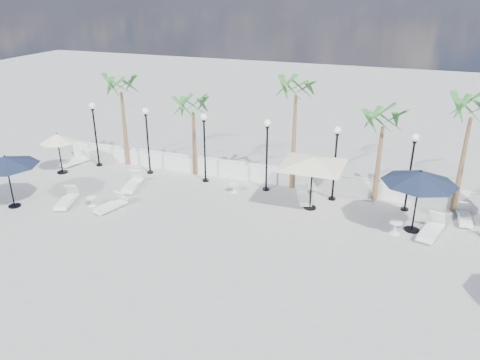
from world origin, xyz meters
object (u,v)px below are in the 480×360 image
(lounger_4, at_px, (304,197))
(lounger_0, at_px, (75,160))
(parasol_cream_small, at_px, (57,139))
(lounger_5, at_px, (431,230))
(lounger_7, at_px, (465,217))
(lounger_3, at_px, (111,205))
(parasol_cream_sq_a, at_px, (313,157))
(lounger_1, at_px, (132,184))
(lounger_2, at_px, (67,200))
(parasol_navy_mid, at_px, (420,178))
(parasol_navy_left, at_px, (5,161))

(lounger_4, bearing_deg, lounger_0, 158.53)
(lounger_4, height_order, parasol_cream_small, parasol_cream_small)
(lounger_0, bearing_deg, lounger_5, 10.23)
(lounger_4, distance_m, lounger_7, 7.43)
(lounger_3, height_order, lounger_5, lounger_5)
(lounger_3, distance_m, parasol_cream_sq_a, 9.96)
(lounger_1, relative_size, lounger_7, 1.15)
(lounger_0, xyz_separation_m, lounger_2, (3.29, -4.83, 0.00))
(lounger_4, bearing_deg, lounger_7, -16.86)
(parasol_cream_sq_a, height_order, parasol_cream_small, parasol_cream_sq_a)
(lounger_4, height_order, parasol_navy_mid, parasol_navy_mid)
(lounger_4, distance_m, parasol_cream_small, 14.15)
(lounger_3, distance_m, lounger_4, 9.51)
(lounger_5, bearing_deg, lounger_2, -154.25)
(lounger_1, distance_m, parasol_cream_small, 5.41)
(parasol_navy_mid, distance_m, parasol_cream_sq_a, 4.76)
(lounger_4, distance_m, parasol_navy_left, 14.45)
(lounger_5, distance_m, parasol_cream_small, 20.03)
(parasol_navy_left, bearing_deg, parasol_navy_mid, 12.75)
(lounger_0, relative_size, parasol_cream_small, 0.82)
(lounger_1, height_order, lounger_5, lounger_5)
(parasol_navy_mid, relative_size, parasol_cream_sq_a, 0.56)
(lounger_3, bearing_deg, lounger_5, 25.51)
(lounger_0, distance_m, lounger_7, 21.61)
(lounger_2, bearing_deg, lounger_3, -12.17)
(lounger_2, bearing_deg, lounger_0, 105.18)
(lounger_4, bearing_deg, parasol_cream_small, 164.40)
(lounger_3, height_order, parasol_navy_mid, parasol_navy_mid)
(parasol_navy_left, xyz_separation_m, parasol_cream_small, (-0.80, 4.47, -0.30))
(lounger_0, xyz_separation_m, lounger_5, (20.15, -1.92, 0.03))
(lounger_0, xyz_separation_m, lounger_1, (5.26, -2.02, 0.01))
(parasol_cream_sq_a, bearing_deg, lounger_4, 123.86)
(lounger_3, distance_m, lounger_7, 16.61)
(lounger_4, bearing_deg, lounger_1, 170.47)
(lounger_0, relative_size, lounger_3, 1.06)
(lounger_5, xyz_separation_m, parasol_navy_mid, (-0.77, 0.18, 2.27))
(lounger_7, bearing_deg, parasol_navy_mid, -143.52)
(lounger_5, height_order, parasol_navy_left, parasol_navy_left)
(lounger_1, xyz_separation_m, lounger_4, (8.93, 1.63, -0.03))
(lounger_4, relative_size, lounger_5, 0.81)
(lounger_7, distance_m, parasol_cream_sq_a, 7.44)
(lounger_5, xyz_separation_m, parasol_navy_left, (-19.15, -3.98, 2.09))
(lounger_3, xyz_separation_m, parasol_cream_sq_a, (9.02, 3.45, 2.41))
(parasol_cream_sq_a, distance_m, parasol_cream_small, 14.47)
(lounger_3, bearing_deg, parasol_cream_sq_a, 36.19)
(parasol_cream_sq_a, xyz_separation_m, parasol_cream_small, (-14.46, -0.34, -0.57))
(lounger_1, height_order, parasol_cream_small, parasol_cream_small)
(lounger_7, relative_size, parasol_cream_small, 0.74)
(lounger_7, height_order, parasol_cream_sq_a, parasol_cream_sq_a)
(lounger_2, relative_size, parasol_cream_small, 0.83)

